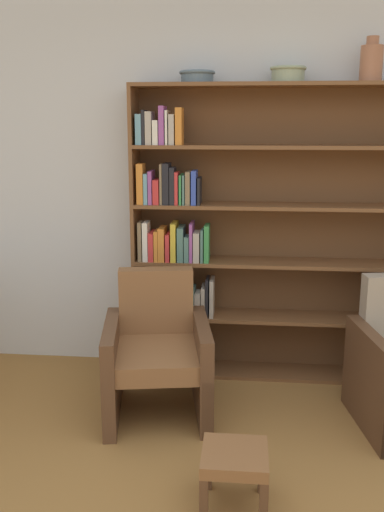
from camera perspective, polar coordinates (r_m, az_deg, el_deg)
wall_back at (r=4.13m, az=7.27°, el=7.27°), size 12.00×0.06×2.75m
bookshelf at (r=4.02m, az=5.75°, el=1.44°), size 2.07×0.30×2.05m
bowl_cream at (r=3.95m, az=0.53°, el=17.55°), size 0.24×0.24×0.08m
bowl_copper at (r=3.94m, az=9.58°, el=17.56°), size 0.24×0.24×0.10m
vase_tall at (r=4.01m, az=17.49°, el=17.99°), size 0.14×0.14×0.28m
armchair_leather at (r=3.63m, az=-3.52°, el=-9.68°), size 0.74×0.78×0.87m
footstool at (r=2.85m, az=4.29°, el=-19.94°), size 0.31×0.31×0.30m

